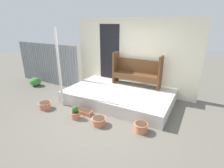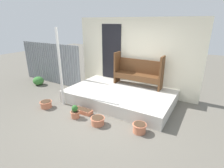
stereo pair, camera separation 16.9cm
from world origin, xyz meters
name	(u,v)px [view 2 (the right image)]	position (x,y,z in m)	size (l,w,h in m)	color
ground_plane	(104,115)	(0.00, 0.00, 0.00)	(24.00, 24.00, 0.00)	#666056
porch_slab	(120,96)	(-0.06, 1.01, 0.18)	(3.31, 2.03, 0.37)	beige
house_wall	(133,56)	(-0.10, 2.06, 1.30)	(4.51, 0.08, 2.60)	beige
fence_corrugated	(50,63)	(-3.44, 1.21, 0.82)	(3.16, 0.05, 1.64)	gray
support_post	(60,68)	(-1.48, -0.07, 1.16)	(0.07, 0.07, 2.32)	silver
bench	(138,71)	(0.24, 1.77, 0.89)	(1.65, 0.40, 1.10)	brown
flower_pot_left	(46,104)	(-1.76, -0.52, 0.11)	(0.37, 0.37, 0.21)	#C67251
flower_pot_middle	(75,112)	(-0.60, -0.52, 0.16)	(0.26, 0.26, 0.37)	#C67251
flower_pot_right	(98,121)	(0.12, -0.49, 0.11)	(0.37, 0.37, 0.20)	#C67251
flower_pot_far_right	(139,128)	(1.15, -0.26, 0.12)	(0.34, 0.34, 0.23)	#C67251
planter_box_rect	(83,111)	(-0.58, -0.21, 0.06)	(0.55, 0.21, 0.12)	#C67251
shrub_by_fence	(38,81)	(-3.66, 0.69, 0.17)	(0.45, 0.40, 0.34)	#387A33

